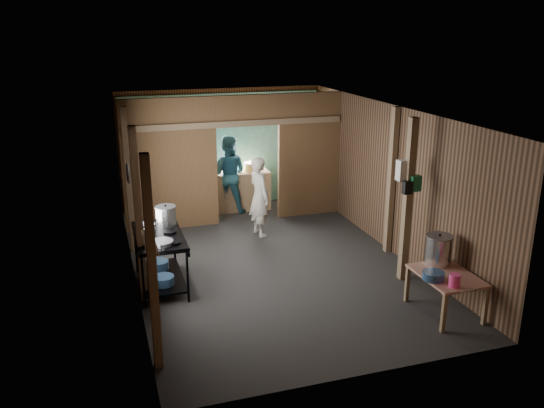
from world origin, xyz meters
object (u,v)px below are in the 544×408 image
object	(u,v)px
prep_table	(445,293)
stock_pot	(438,250)
yellow_tub	(252,167)
gas_range	(160,260)
stove_pot_large	(166,216)
cook	(259,197)
pink_bucket	(455,280)

from	to	relation	value
prep_table	stock_pot	distance (m)	0.62
prep_table	yellow_tub	size ratio (longest dim) A/B	2.83
gas_range	stock_pot	xyz separation A→B (m)	(3.79, -1.71, 0.36)
gas_range	stove_pot_large	size ratio (longest dim) A/B	4.38
prep_table	cook	xyz separation A→B (m)	(-1.61, 3.78, 0.48)
gas_range	stove_pot_large	distance (m)	0.71
cook	stove_pot_large	bearing A→B (deg)	113.70
prep_table	stock_pot	size ratio (longest dim) A/B	2.17
gas_range	pink_bucket	world-z (taller)	gas_range
stove_pot_large	stock_pot	distance (m)	4.18
pink_bucket	yellow_tub	xyz separation A→B (m)	(-1.16, 5.79, 0.27)
stock_pot	pink_bucket	distance (m)	0.76
yellow_tub	cook	size ratio (longest dim) A/B	0.23
gas_range	stove_pot_large	world-z (taller)	stove_pot_large
yellow_tub	pink_bucket	bearing A→B (deg)	-78.70
gas_range	pink_bucket	size ratio (longest dim) A/B	8.26
stove_pot_large	pink_bucket	size ratio (longest dim) A/B	1.88
pink_bucket	cook	size ratio (longest dim) A/B	0.11
stove_pot_large	yellow_tub	size ratio (longest dim) A/B	0.95
pink_bucket	yellow_tub	distance (m)	5.91
yellow_tub	gas_range	bearing A→B (deg)	-125.73
prep_table	pink_bucket	distance (m)	0.54
prep_table	pink_bucket	bearing A→B (deg)	-110.70
cook	prep_table	bearing A→B (deg)	-167.99
yellow_tub	stock_pot	bearing A→B (deg)	-74.86
stove_pot_large	pink_bucket	bearing A→B (deg)	-39.43
cook	stock_pot	bearing A→B (deg)	-164.77
gas_range	prep_table	world-z (taller)	gas_range
gas_range	pink_bucket	xyz separation A→B (m)	(3.57, -2.43, 0.24)
pink_bucket	gas_range	bearing A→B (deg)	145.81
stock_pot	stove_pot_large	bearing A→B (deg)	150.10
gas_range	prep_table	bearing A→B (deg)	-29.14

